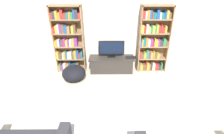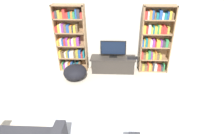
% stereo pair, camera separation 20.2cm
% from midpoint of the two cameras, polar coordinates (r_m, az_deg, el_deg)
% --- Properties ---
extents(wall_back, '(8.80, 0.06, 2.60)m').
position_cam_midpoint_polar(wall_back, '(5.53, 1.69, 12.09)').
color(wall_back, silver).
rests_on(wall_back, ground_plane).
extents(bookshelf_left, '(0.93, 0.30, 2.07)m').
position_cam_midpoint_polar(bookshelf_left, '(5.62, -12.27, 8.74)').
color(bookshelf_left, '#93704C').
rests_on(bookshelf_left, ground_plane).
extents(bookshelf_right, '(0.93, 0.30, 2.07)m').
position_cam_midpoint_polar(bookshelf_right, '(5.57, 14.92, 8.24)').
color(bookshelf_right, '#93704C').
rests_on(bookshelf_right, ground_plane).
extents(tv_stand, '(1.42, 0.48, 0.49)m').
position_cam_midpoint_polar(tv_stand, '(5.64, 1.40, 0.90)').
color(tv_stand, '#332D28').
rests_on(tv_stand, ground_plane).
extents(television, '(0.80, 0.16, 0.53)m').
position_cam_midpoint_polar(television, '(5.47, 1.47, 6.04)').
color(television, black).
rests_on(television, tv_stand).
extents(laptop, '(0.34, 0.20, 0.03)m').
position_cam_midpoint_polar(laptop, '(5.51, 7.74, 2.93)').
color(laptop, '#28282D').
rests_on(laptop, tv_stand).
extents(area_rug, '(2.19, 1.55, 0.02)m').
position_cam_midpoint_polar(area_rug, '(4.10, -2.31, -15.46)').
color(area_rug, '#B2B7C1').
rests_on(area_rug, ground_plane).
extents(beanbag_ottoman, '(0.69, 0.69, 0.45)m').
position_cam_midpoint_polar(beanbag_ottoman, '(5.33, -10.89, -1.70)').
color(beanbag_ottoman, black).
rests_on(beanbag_ottoman, ground_plane).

